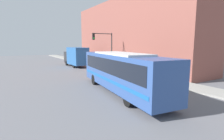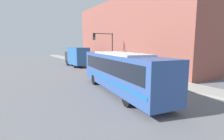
% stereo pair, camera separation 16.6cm
% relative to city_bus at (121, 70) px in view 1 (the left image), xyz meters
% --- Properties ---
extents(ground_plane, '(120.00, 120.00, 0.00)m').
position_rel_city_bus_xyz_m(ground_plane, '(0.63, -2.25, -1.88)').
color(ground_plane, slate).
extents(sidewalk, '(2.54, 70.00, 0.16)m').
position_rel_city_bus_xyz_m(sidewalk, '(6.40, 17.75, -1.80)').
color(sidewalk, gray).
rests_on(sidewalk, ground_plane).
extents(building_facade, '(6.00, 28.80, 11.31)m').
position_rel_city_bus_xyz_m(building_facade, '(10.67, 13.15, 3.77)').
color(building_facade, brown).
rests_on(building_facade, ground_plane).
extents(city_bus, '(3.91, 11.82, 3.27)m').
position_rel_city_bus_xyz_m(city_bus, '(0.00, 0.00, 0.00)').
color(city_bus, '#2D4C8C').
rests_on(city_bus, ground_plane).
extents(delivery_truck, '(2.34, 6.90, 3.40)m').
position_rel_city_bus_xyz_m(delivery_truck, '(2.81, 18.22, -0.06)').
color(delivery_truck, '#265999').
rests_on(delivery_truck, ground_plane).
extents(fire_hydrant, '(0.24, 0.32, 0.71)m').
position_rel_city_bus_xyz_m(fire_hydrant, '(5.73, 2.37, -1.37)').
color(fire_hydrant, '#999999').
rests_on(fire_hydrant, sidewalk).
extents(traffic_light_pole, '(3.28, 0.35, 5.45)m').
position_rel_city_bus_xyz_m(traffic_light_pole, '(4.78, 11.07, 2.01)').
color(traffic_light_pole, '#2D2D2D').
rests_on(traffic_light_pole, sidewalk).
extents(parking_meter, '(0.14, 0.14, 1.24)m').
position_rel_city_bus_xyz_m(parking_meter, '(5.73, 8.42, -0.88)').
color(parking_meter, '#2D2D2D').
rests_on(parking_meter, sidewalk).
extents(pedestrian_near_corner, '(0.34, 0.34, 1.60)m').
position_rel_city_bus_xyz_m(pedestrian_near_corner, '(6.62, 12.75, -0.92)').
color(pedestrian_near_corner, '#23283D').
rests_on(pedestrian_near_corner, sidewalk).
extents(pedestrian_mid_block, '(0.34, 0.34, 1.59)m').
position_rel_city_bus_xyz_m(pedestrian_mid_block, '(6.30, 4.28, -0.92)').
color(pedestrian_mid_block, '#47382D').
rests_on(pedestrian_mid_block, sidewalk).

